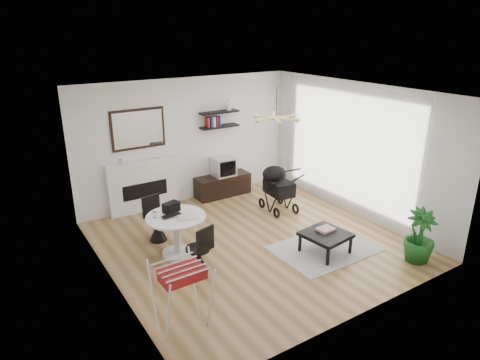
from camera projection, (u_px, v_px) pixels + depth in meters
floor at (252, 242)px, 7.76m from camera, size 5.00×5.00×0.00m
ceiling at (254, 92)px, 6.85m from camera, size 5.00×5.00×0.00m
wall_back at (188, 141)px, 9.28m from camera, size 5.00×0.00×5.00m
wall_left at (107, 203)px, 6.03m from camera, size 0.00×5.00×5.00m
wall_right at (356, 150)px, 8.57m from camera, size 0.00×5.00×5.00m
sheer_curtain at (345, 149)px, 8.68m from camera, size 0.04×3.60×2.60m
fireplace at (143, 180)px, 8.89m from camera, size 1.50×0.17×2.16m
shelf_lower at (219, 127)px, 9.46m from camera, size 0.90×0.25×0.04m
shelf_upper at (219, 112)px, 9.35m from camera, size 0.90×0.25×0.04m
pendant_lamp at (276, 118)px, 7.63m from camera, size 0.90×0.90×0.10m
tv_console at (223, 185)px, 9.84m from camera, size 1.29×0.45×0.48m
crt_tv at (223, 167)px, 9.69m from camera, size 0.48×0.42×0.42m
dining_table at (177, 229)px, 7.17m from camera, size 1.00×1.00×0.73m
laptop at (173, 217)px, 7.03m from camera, size 0.37×0.27×0.03m
black_bag at (171, 207)px, 7.23m from camera, size 0.32×0.25×0.17m
newspaper at (187, 216)px, 7.06m from camera, size 0.44×0.39×0.01m
drinking_glass at (155, 215)px, 7.01m from camera, size 0.06×0.06×0.11m
chair_far at (157, 227)px, 7.76m from camera, size 0.41×0.42×0.83m
chair_near at (199, 257)px, 6.76m from camera, size 0.42×0.43×0.82m
drying_rack at (182, 296)px, 5.39m from camera, size 0.63×0.59×0.94m
stroller at (277, 190)px, 9.01m from camera, size 0.59×0.88×1.04m
rug at (324, 249)px, 7.52m from camera, size 1.74×1.25×0.01m
coffee_table at (326, 235)px, 7.29m from camera, size 0.80×0.80×0.36m
magazines at (326, 229)px, 7.37m from camera, size 0.30×0.24×0.04m
potted_plant at (419, 236)px, 7.00m from camera, size 0.66×0.66×0.91m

